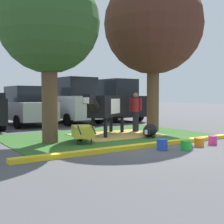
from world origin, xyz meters
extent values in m
plane|color=#4C4C4F|center=(0.00, 0.00, 0.00)|extent=(80.00, 80.00, 0.00)
cube|color=#2D5B23|center=(0.16, 2.24, 0.01)|extent=(7.64, 5.10, 0.02)
cube|color=yellow|center=(0.16, -0.46, 0.06)|extent=(8.84, 0.24, 0.12)
cube|color=tan|center=(0.52, 2.22, 0.03)|extent=(3.24, 2.45, 0.04)
cylinder|color=brown|center=(-2.32, 1.87, 1.37)|extent=(0.51, 0.51, 2.75)
sphere|color=#2D5123|center=(-2.32, 1.87, 3.89)|extent=(3.25, 3.25, 3.25)
cylinder|color=brown|center=(2.64, 2.55, 1.55)|extent=(0.52, 0.52, 3.10)
sphere|color=#4C281E|center=(2.64, 2.55, 4.57)|extent=(4.20, 4.20, 4.20)
cube|color=black|center=(0.29, 2.42, 1.15)|extent=(2.29, 1.88, 0.80)
cube|color=white|center=(0.16, 2.34, 1.15)|extent=(1.15, 1.10, 0.56)
cylinder|color=black|center=(-0.81, 1.66, 1.25)|extent=(0.70, 0.62, 0.58)
cube|color=black|center=(-1.07, 1.48, 1.43)|extent=(0.51, 0.46, 0.32)
cube|color=white|center=(-1.24, 1.37, 1.39)|extent=(0.21, 0.23, 0.20)
cylinder|color=black|center=(-0.28, 1.73, 0.37)|extent=(0.14, 0.14, 0.75)
cylinder|color=black|center=(-0.56, 2.13, 0.37)|extent=(0.14, 0.14, 0.75)
cylinder|color=black|center=(1.13, 2.71, 0.37)|extent=(0.14, 0.14, 0.75)
cylinder|color=black|center=(0.86, 3.11, 0.37)|extent=(0.14, 0.14, 0.75)
cylinder|color=black|center=(1.27, 3.10, 0.90)|extent=(0.06, 0.06, 0.70)
ellipsoid|color=black|center=(1.41, 1.27, 0.24)|extent=(1.16, 1.06, 0.48)
cube|color=black|center=(0.94, 0.90, 0.26)|extent=(0.34, 0.33, 0.22)
cube|color=silver|center=(0.84, 0.82, 0.26)|extent=(0.11, 0.12, 0.16)
cylinder|color=black|center=(1.24, 0.91, 0.06)|extent=(0.34, 0.30, 0.10)
cylinder|color=black|center=(1.84, 2.70, 0.43)|extent=(0.26, 0.26, 0.85)
cylinder|color=maroon|center=(1.84, 2.70, 1.15)|extent=(0.34, 0.34, 0.59)
sphere|color=#8C664C|center=(1.84, 2.70, 1.55)|extent=(0.23, 0.23, 0.23)
cylinder|color=maroon|center=(1.97, 2.53, 1.17)|extent=(0.09, 0.09, 0.56)
cylinder|color=maroon|center=(1.71, 2.88, 1.17)|extent=(0.09, 0.09, 0.56)
cube|color=gold|center=(-1.48, 1.19, 0.40)|extent=(0.84, 1.04, 0.36)
cylinder|color=black|center=(-1.33, 1.67, 0.18)|extent=(0.20, 0.37, 0.36)
cylinder|color=black|center=(-1.78, 0.97, 0.12)|extent=(0.04, 0.04, 0.24)
cylinder|color=black|center=(-1.36, 0.84, 0.12)|extent=(0.04, 0.04, 0.24)
cylinder|color=black|center=(-1.89, 0.63, 0.52)|extent=(0.20, 0.52, 0.23)
cylinder|color=black|center=(-1.47, 0.50, 0.52)|extent=(0.20, 0.52, 0.23)
cylinder|color=blue|center=(-0.13, -1.05, 0.15)|extent=(0.31, 0.31, 0.31)
torus|color=blue|center=(-0.13, -1.05, 0.31)|extent=(0.33, 0.33, 0.02)
cylinder|color=green|center=(0.43, -1.43, 0.13)|extent=(0.30, 0.30, 0.27)
torus|color=green|center=(0.43, -1.43, 0.27)|extent=(0.32, 0.32, 0.02)
cylinder|color=orange|center=(1.25, -1.20, 0.13)|extent=(0.29, 0.29, 0.25)
torus|color=orange|center=(1.25, -1.20, 0.25)|extent=(0.32, 0.32, 0.02)
cylinder|color=#EA3893|center=(1.87, -1.21, 0.14)|extent=(0.27, 0.27, 0.27)
torus|color=#EA3893|center=(1.87, -1.21, 0.27)|extent=(0.30, 0.30, 0.02)
cylinder|color=black|center=(-2.81, 6.17, 0.32)|extent=(0.24, 0.65, 0.64)
cube|color=#B7B7BC|center=(-1.12, 8.21, 0.77)|extent=(1.96, 4.46, 0.90)
cube|color=black|center=(-1.12, 8.21, 1.62)|extent=(1.66, 2.26, 0.80)
cylinder|color=black|center=(-2.07, 9.60, 0.32)|extent=(0.24, 0.65, 0.64)
cylinder|color=black|center=(-0.27, 9.67, 0.32)|extent=(0.24, 0.65, 0.64)
cylinder|color=black|center=(-1.97, 6.74, 0.32)|extent=(0.24, 0.65, 0.64)
cylinder|color=black|center=(-0.17, 6.81, 0.32)|extent=(0.24, 0.65, 0.64)
cube|color=silver|center=(1.39, 8.10, 0.92)|extent=(2.07, 4.67, 1.20)
cube|color=black|center=(1.39, 8.10, 2.02)|extent=(1.79, 3.26, 1.00)
cylinder|color=black|center=(0.39, 9.56, 0.32)|extent=(0.24, 0.65, 0.64)
cylinder|color=black|center=(2.29, 9.63, 0.32)|extent=(0.24, 0.65, 0.64)
cylinder|color=black|center=(0.50, 6.58, 0.32)|extent=(0.24, 0.65, 0.64)
cylinder|color=black|center=(2.40, 6.65, 0.32)|extent=(0.24, 0.65, 0.64)
cube|color=black|center=(4.32, 8.31, 0.92)|extent=(2.07, 4.67, 1.20)
cube|color=black|center=(4.32, 8.31, 2.02)|extent=(1.79, 3.26, 1.00)
cylinder|color=black|center=(3.31, 9.77, 0.32)|extent=(0.24, 0.65, 0.64)
cylinder|color=black|center=(5.21, 9.84, 0.32)|extent=(0.24, 0.65, 0.64)
cylinder|color=black|center=(3.42, 6.78, 0.32)|extent=(0.24, 0.65, 0.64)
cylinder|color=black|center=(5.32, 6.85, 0.32)|extent=(0.24, 0.65, 0.64)
camera|label=1|loc=(-5.99, -7.37, 1.55)|focal=48.47mm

